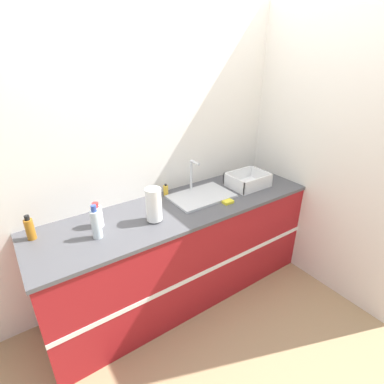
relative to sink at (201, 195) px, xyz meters
The scene contains 12 objects.
ground_plane 1.04m from the sink, 123.06° to the right, with size 12.00×12.00×0.00m, color tan.
wall_back 0.54m from the sink, 127.70° to the left, with size 4.81×0.06×2.60m.
wall_right 1.05m from the sink, ahead, with size 0.06×2.67×2.60m.
counter_cabinet 0.54m from the sink, 169.65° to the right, with size 2.43×0.69×0.92m.
sink is the anchor object (origin of this frame).
paper_towel_roll 0.56m from the sink, 166.44° to the right, with size 0.12×0.12×0.27m.
dish_rack 0.52m from the sink, ahead, with size 0.37×0.29×0.13m.
bottle_white_spray 0.91m from the sink, behind, with size 0.08×0.08×0.19m.
bottle_amber 1.35m from the sink, behind, with size 0.06×0.06×0.18m.
bottle_clear 0.97m from the sink, behind, with size 0.07×0.07×0.25m.
soap_dispenser 0.32m from the sink, 139.40° to the left, with size 0.04×0.04×0.11m.
sponge 0.26m from the sink, 61.74° to the right, with size 0.09×0.06×0.02m.
Camera 1 is at (-1.17, -1.54, 2.10)m, focal length 28.00 mm.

